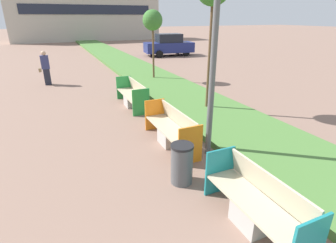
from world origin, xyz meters
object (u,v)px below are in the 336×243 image
bench_orange_frame (172,131)px  parked_car_distant (169,45)px  sapling_tree_far (153,21)px  pedestrian_walking (46,68)px  litter_bin (182,164)px  bench_green_frame (133,96)px  bench_teal_frame (256,207)px

bench_orange_frame → parked_car_distant: parked_car_distant is taller
bench_orange_frame → sapling_tree_far: sapling_tree_far is taller
sapling_tree_far → pedestrian_walking: size_ratio=2.12×
sapling_tree_far → pedestrian_walking: 5.83m
bench_orange_frame → litter_bin: (-0.56, -1.71, 0.06)m
sapling_tree_far → parked_car_distant: size_ratio=0.81×
bench_orange_frame → parked_car_distant: (7.02, 15.84, 0.54)m
bench_orange_frame → litter_bin: bench_orange_frame is taller
bench_orange_frame → pedestrian_walking: size_ratio=1.36×
bench_green_frame → parked_car_distant: 14.14m
bench_green_frame → pedestrian_walking: (-2.96, 5.03, 0.48)m
bench_teal_frame → sapling_tree_far: 11.12m
pedestrian_walking → parked_car_distant: 12.32m
bench_teal_frame → bench_orange_frame: bearing=89.9°
bench_teal_frame → bench_orange_frame: 3.29m
bench_orange_frame → parked_car_distant: 17.33m
bench_teal_frame → sapling_tree_far: (2.29, 10.56, 2.65)m
bench_teal_frame → parked_car_distant: 20.38m
bench_green_frame → litter_bin: size_ratio=2.65×
sapling_tree_far → bench_orange_frame: bearing=-107.5°
litter_bin → pedestrian_walking: size_ratio=0.51×
pedestrian_walking → parked_car_distant: bearing=36.0°
bench_orange_frame → sapling_tree_far: (2.29, 7.27, 2.65)m
parked_car_distant → bench_green_frame: bearing=-113.0°
bench_green_frame → sapling_tree_far: bearing=58.3°
bench_teal_frame → bench_orange_frame: same height
bench_orange_frame → parked_car_distant: size_ratio=0.52×
litter_bin → parked_car_distant: (7.57, 17.55, 0.48)m
litter_bin → sapling_tree_far: sapling_tree_far is taller
bench_teal_frame → bench_green_frame: bearing=90.0°
bench_green_frame → litter_bin: (-0.56, -5.28, 0.06)m
litter_bin → pedestrian_walking: bearing=103.1°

